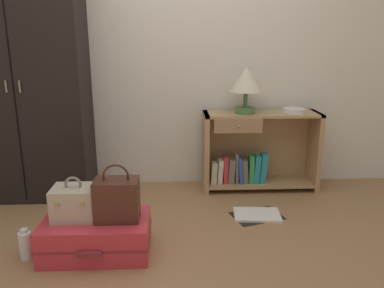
# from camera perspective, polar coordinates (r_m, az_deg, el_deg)

# --- Properties ---
(ground_plane) EXTENTS (9.00, 9.00, 0.00)m
(ground_plane) POSITION_cam_1_polar(r_m,az_deg,el_deg) (2.41, -3.45, -17.90)
(ground_plane) COLOR #9E7047
(back_wall) EXTENTS (6.40, 0.10, 2.60)m
(back_wall) POSITION_cam_1_polar(r_m,az_deg,el_deg) (3.52, -3.48, 14.97)
(back_wall) COLOR silver
(back_wall) RESTS_ON ground_plane
(wardrobe) EXTENTS (0.98, 0.47, 1.93)m
(wardrobe) POSITION_cam_1_polar(r_m,az_deg,el_deg) (3.46, -23.35, 8.22)
(wardrobe) COLOR black
(wardrobe) RESTS_ON ground_plane
(bookshelf) EXTENTS (1.01, 0.33, 0.69)m
(bookshelf) POSITION_cam_1_polar(r_m,az_deg,el_deg) (3.52, 9.23, -1.20)
(bookshelf) COLOR tan
(bookshelf) RESTS_ON ground_plane
(table_lamp) EXTENTS (0.28, 0.28, 0.40)m
(table_lamp) POSITION_cam_1_polar(r_m,az_deg,el_deg) (3.34, 7.93, 9.02)
(table_lamp) COLOR #4C7542
(table_lamp) RESTS_ON bookshelf
(bowl) EXTENTS (0.19, 0.19, 0.04)m
(bowl) POSITION_cam_1_polar(r_m,az_deg,el_deg) (3.46, 14.74, 4.74)
(bowl) COLOR silver
(bowl) RESTS_ON bookshelf
(suitcase_large) EXTENTS (0.67, 0.43, 0.23)m
(suitcase_large) POSITION_cam_1_polar(r_m,az_deg,el_deg) (2.59, -13.78, -12.90)
(suitcase_large) COLOR #D1333D
(suitcase_large) RESTS_ON ground_plane
(train_case) EXTENTS (0.26, 0.22, 0.27)m
(train_case) POSITION_cam_1_polar(r_m,az_deg,el_deg) (2.54, -16.83, -8.20)
(train_case) COLOR #B7A88E
(train_case) RESTS_ON suitcase_large
(handbag) EXTENTS (0.27, 0.18, 0.36)m
(handbag) POSITION_cam_1_polar(r_m,az_deg,el_deg) (2.45, -10.95, -7.92)
(handbag) COLOR #472319
(handbag) RESTS_ON suitcase_large
(bottle) EXTENTS (0.08, 0.08, 0.20)m
(bottle) POSITION_cam_1_polar(r_m,az_deg,el_deg) (2.67, -23.19, -13.42)
(bottle) COLOR white
(bottle) RESTS_ON ground_plane
(open_book_on_floor) EXTENTS (0.43, 0.36, 0.02)m
(open_book_on_floor) POSITION_cam_1_polar(r_m,az_deg,el_deg) (3.07, 9.50, -10.21)
(open_book_on_floor) COLOR white
(open_book_on_floor) RESTS_ON ground_plane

